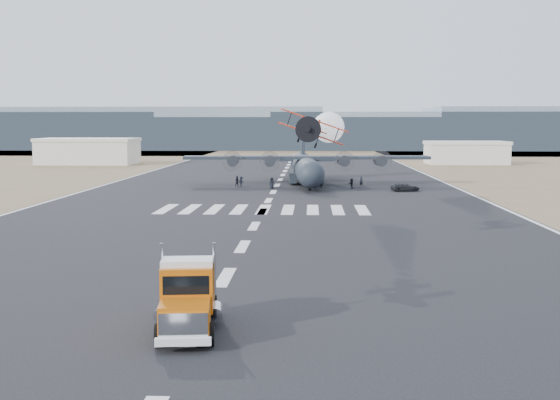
# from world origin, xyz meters

# --- Properties ---
(ground) EXTENTS (500.00, 500.00, 0.00)m
(ground) POSITION_xyz_m (0.00, 0.00, 0.00)
(ground) COLOR black
(ground) RESTS_ON ground
(scrub_far) EXTENTS (500.00, 80.00, 0.00)m
(scrub_far) POSITION_xyz_m (0.00, 230.00, 0.00)
(scrub_far) COLOR olive
(scrub_far) RESTS_ON ground
(runway_markings) EXTENTS (60.00, 260.00, 0.01)m
(runway_markings) POSITION_xyz_m (0.00, 60.00, 0.01)
(runway_markings) COLOR silver
(runway_markings) RESTS_ON ground
(ridge_seg_c) EXTENTS (150.00, 50.00, 17.00)m
(ridge_seg_c) POSITION_xyz_m (-65.00, 260.00, 8.50)
(ridge_seg_c) COLOR slate
(ridge_seg_c) RESTS_ON ground
(ridge_seg_d) EXTENTS (150.00, 50.00, 13.00)m
(ridge_seg_d) POSITION_xyz_m (0.00, 260.00, 6.50)
(ridge_seg_d) COLOR slate
(ridge_seg_d) RESTS_ON ground
(ridge_seg_e) EXTENTS (150.00, 50.00, 15.00)m
(ridge_seg_e) POSITION_xyz_m (65.00, 260.00, 7.50)
(ridge_seg_e) COLOR slate
(ridge_seg_e) RESTS_ON ground
(hangar_left) EXTENTS (24.50, 14.50, 6.70)m
(hangar_left) POSITION_xyz_m (-52.00, 145.00, 3.41)
(hangar_left) COLOR beige
(hangar_left) RESTS_ON ground
(hangar_right) EXTENTS (20.50, 12.50, 5.90)m
(hangar_right) POSITION_xyz_m (46.00, 150.00, 3.01)
(hangar_right) COLOR beige
(hangar_right) RESTS_ON ground
(semi_truck) EXTENTS (3.46, 8.32, 3.68)m
(semi_truck) POSITION_xyz_m (-0.37, -0.30, 1.81)
(semi_truck) COLOR black
(semi_truck) RESTS_ON ground
(aerobatic_biplane) EXTENTS (5.72, 5.36, 3.18)m
(aerobatic_biplane) POSITION_xyz_m (5.89, 24.86, 9.94)
(aerobatic_biplane) COLOR #AF2D0B
(smoke_trail) EXTENTS (3.92, 25.18, 3.74)m
(smoke_trail) POSITION_xyz_m (7.45, 45.79, 10.10)
(smoke_trail) COLOR white
(transport_aircraft) EXTENTS (41.78, 34.39, 12.06)m
(transport_aircraft) POSITION_xyz_m (4.86, 86.92, 3.11)
(transport_aircraft) COLOR #1E232D
(transport_aircraft) RESTS_ON ground
(support_vehicle) EXTENTS (4.65, 2.73, 1.21)m
(support_vehicle) POSITION_xyz_m (20.38, 74.32, 0.61)
(support_vehicle) COLOR black
(support_vehicle) RESTS_ON ground
(crew_a) EXTENTS (0.67, 0.58, 1.63)m
(crew_a) POSITION_xyz_m (14.14, 82.25, 0.82)
(crew_a) COLOR black
(crew_a) RESTS_ON ground
(crew_b) EXTENTS (0.69, 0.87, 1.57)m
(crew_b) POSITION_xyz_m (-0.79, 79.58, 0.78)
(crew_b) COLOR black
(crew_b) RESTS_ON ground
(crew_c) EXTENTS (1.17, 1.10, 1.70)m
(crew_c) POSITION_xyz_m (-5.82, 81.09, 0.85)
(crew_c) COLOR black
(crew_c) RESTS_ON ground
(crew_d) EXTENTS (1.14, 0.79, 1.77)m
(crew_d) POSITION_xyz_m (6.66, 81.27, 0.88)
(crew_d) COLOR black
(crew_d) RESTS_ON ground
(crew_e) EXTENTS (1.02, 0.80, 1.83)m
(crew_e) POSITION_xyz_m (-0.54, 77.34, 0.92)
(crew_e) COLOR black
(crew_e) RESTS_ON ground
(crew_f) EXTENTS (1.14, 1.57, 1.63)m
(crew_f) POSITION_xyz_m (12.31, 78.41, 0.82)
(crew_f) COLOR black
(crew_f) RESTS_ON ground
(crew_g) EXTENTS (0.76, 0.78, 1.65)m
(crew_g) POSITION_xyz_m (7.42, 79.56, 0.82)
(crew_g) COLOR black
(crew_g) RESTS_ON ground
(crew_h) EXTENTS (0.97, 0.72, 1.79)m
(crew_h) POSITION_xyz_m (-6.42, 80.62, 0.89)
(crew_h) COLOR black
(crew_h) RESTS_ON ground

